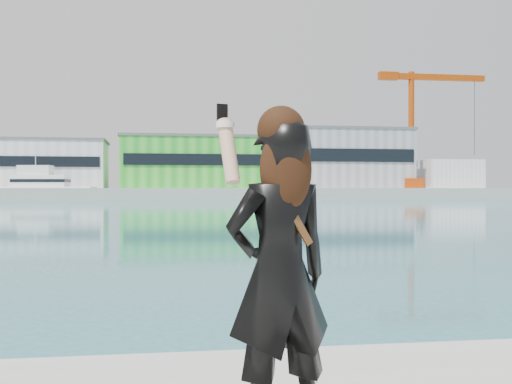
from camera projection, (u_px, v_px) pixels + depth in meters
far_quay at (156, 193)px, 132.02m from camera, size 320.00×40.00×2.00m
warehouse_white at (44, 164)px, 126.52m from camera, size 24.48×15.35×9.50m
warehouse_green at (196, 162)px, 131.25m from camera, size 30.60×16.36×10.50m
warehouse_grey_right at (347, 159)px, 136.29m from camera, size 25.50×15.35×12.50m
ancillary_shed at (448, 174)px, 137.82m from camera, size 12.00×10.00×6.00m
dock_crane at (417, 125)px, 132.42m from camera, size 23.00×4.00×24.00m
flagpole_right at (270, 165)px, 126.58m from camera, size 1.28×0.16×8.00m
motor_yacht at (43, 187)px, 114.84m from camera, size 17.58×7.35×7.96m
buoy_near at (287, 202)px, 88.46m from camera, size 0.50×0.50×0.50m
woman at (279, 266)px, 3.07m from camera, size 0.62×0.50×1.58m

